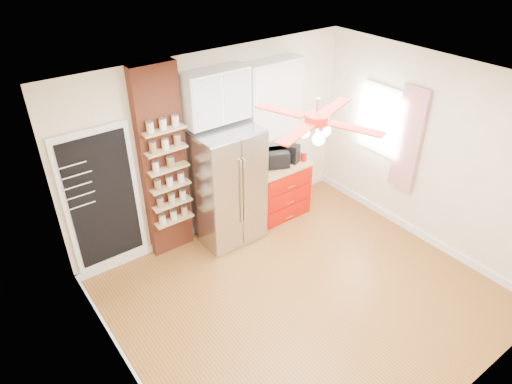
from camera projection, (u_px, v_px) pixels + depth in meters
floor at (303, 296)px, 5.84m from camera, size 4.50×4.50×0.00m
ceiling at (319, 93)px, 4.40m from camera, size 4.50×4.50×0.00m
wall_back at (215, 146)px, 6.48m from camera, size 4.50×0.02×2.70m
wall_front at (474, 318)px, 3.76m from camera, size 4.50×0.02×2.70m
wall_left at (119, 295)px, 3.98m from camera, size 0.02×4.00×2.70m
wall_right at (431, 154)px, 6.26m from camera, size 0.02×4.00×2.70m
chalkboard at (103, 200)px, 5.73m from camera, size 0.95×0.05×1.95m
brick_pillar at (163, 165)px, 6.00m from camera, size 0.60×0.16×2.70m
fridge at (227, 186)px, 6.46m from camera, size 0.90×0.70×1.75m
upper_glass_cabinet at (216, 96)px, 5.91m from camera, size 0.90×0.35×0.70m
red_cabinet at (277, 189)px, 7.20m from camera, size 0.94×0.64×0.90m
upper_shelf_unit at (272, 100)px, 6.57m from camera, size 0.90×0.30×1.15m
window at (381, 120)px, 6.76m from camera, size 0.04×0.75×1.05m
curtain at (408, 140)px, 6.41m from camera, size 0.06×0.40×1.55m
ceiling_fan at (317, 120)px, 4.55m from camera, size 1.40×1.40×0.44m
toaster_oven at (273, 158)px, 6.85m from camera, size 0.54×0.47×0.25m
coffee_maker at (293, 154)px, 6.94m from camera, size 0.21×0.23×0.29m
canister_left at (304, 157)px, 7.01m from camera, size 0.11×0.11×0.15m
canister_right at (291, 153)px, 7.13m from camera, size 0.10×0.10×0.14m
pantry_jar_oats at (156, 167)px, 5.77m from camera, size 0.09×0.09×0.13m
pantry_jar_beans at (171, 162)px, 5.87m from camera, size 0.11×0.11×0.13m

